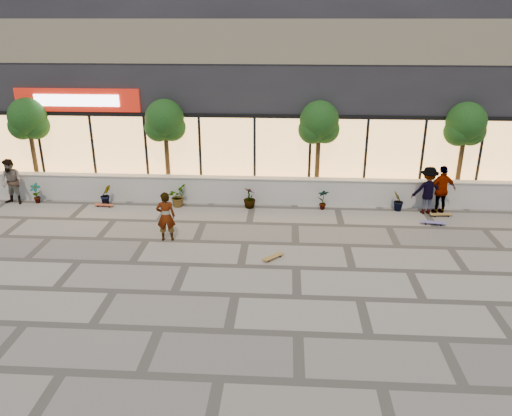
# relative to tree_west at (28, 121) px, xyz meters

# --- Properties ---
(ground) EXTENTS (80.00, 80.00, 0.00)m
(ground) POSITION_rel_tree_west_xyz_m (9.00, -7.70, -2.99)
(ground) COLOR gray
(ground) RESTS_ON ground
(planter_wall) EXTENTS (22.00, 0.42, 1.04)m
(planter_wall) POSITION_rel_tree_west_xyz_m (9.00, -0.70, -2.46)
(planter_wall) COLOR beige
(planter_wall) RESTS_ON ground
(retail_building) EXTENTS (24.00, 9.17, 8.50)m
(retail_building) POSITION_rel_tree_west_xyz_m (9.00, 4.79, 1.26)
(retail_building) COLOR #232227
(retail_building) RESTS_ON ground
(shrub_a) EXTENTS (0.43, 0.29, 0.81)m
(shrub_a) POSITION_rel_tree_west_xyz_m (0.50, -1.25, -2.58)
(shrub_a) COLOR #103310
(shrub_a) RESTS_ON ground
(shrub_b) EXTENTS (0.57, 0.57, 0.81)m
(shrub_b) POSITION_rel_tree_west_xyz_m (3.30, -1.25, -2.58)
(shrub_b) COLOR #103310
(shrub_b) RESTS_ON ground
(shrub_c) EXTENTS (0.68, 0.77, 0.81)m
(shrub_c) POSITION_rel_tree_west_xyz_m (6.10, -1.25, -2.58)
(shrub_c) COLOR #103310
(shrub_c) RESTS_ON ground
(shrub_d) EXTENTS (0.64, 0.64, 0.81)m
(shrub_d) POSITION_rel_tree_west_xyz_m (8.90, -1.25, -2.58)
(shrub_d) COLOR #103310
(shrub_d) RESTS_ON ground
(shrub_e) EXTENTS (0.46, 0.35, 0.81)m
(shrub_e) POSITION_rel_tree_west_xyz_m (11.70, -1.25, -2.58)
(shrub_e) COLOR #103310
(shrub_e) RESTS_ON ground
(shrub_f) EXTENTS (0.55, 0.57, 0.81)m
(shrub_f) POSITION_rel_tree_west_xyz_m (14.50, -1.25, -2.58)
(shrub_f) COLOR #103310
(shrub_f) RESTS_ON ground
(tree_west) EXTENTS (1.60, 1.50, 3.92)m
(tree_west) POSITION_rel_tree_west_xyz_m (0.00, 0.00, 0.00)
(tree_west) COLOR #422D17
(tree_west) RESTS_ON ground
(tree_midwest) EXTENTS (1.60, 1.50, 3.92)m
(tree_midwest) POSITION_rel_tree_west_xyz_m (5.50, 0.00, 0.00)
(tree_midwest) COLOR #422D17
(tree_midwest) RESTS_ON ground
(tree_mideast) EXTENTS (1.60, 1.50, 3.92)m
(tree_mideast) POSITION_rel_tree_west_xyz_m (11.50, 0.00, 0.00)
(tree_mideast) COLOR #422D17
(tree_mideast) RESTS_ON ground
(tree_east) EXTENTS (1.60, 1.50, 3.92)m
(tree_east) POSITION_rel_tree_west_xyz_m (17.00, 0.00, 0.00)
(tree_east) COLOR #422D17
(tree_east) RESTS_ON ground
(skater_center) EXTENTS (0.65, 0.47, 1.66)m
(skater_center) POSITION_rel_tree_west_xyz_m (6.42, -4.37, -2.16)
(skater_center) COLOR white
(skater_center) RESTS_ON ground
(skater_left) EXTENTS (0.98, 0.82, 1.80)m
(skater_left) POSITION_rel_tree_west_xyz_m (-0.31, -1.40, -2.09)
(skater_left) COLOR tan
(skater_left) RESTS_ON ground
(skater_right_near) EXTENTS (1.15, 0.69, 1.84)m
(skater_right_near) POSITION_rel_tree_west_xyz_m (16.00, -1.40, -2.07)
(skater_right_near) COLOR silver
(skater_right_near) RESTS_ON ground
(skater_right_far) EXTENTS (1.20, 0.74, 1.79)m
(skater_right_far) POSITION_rel_tree_west_xyz_m (15.50, -1.40, -2.09)
(skater_right_far) COLOR maroon
(skater_right_far) RESTS_ON ground
(skateboard_center) EXTENTS (0.67, 0.68, 0.09)m
(skateboard_center) POSITION_rel_tree_west_xyz_m (9.93, -5.54, -2.91)
(skateboard_center) COLOR olive
(skateboard_center) RESTS_ON ground
(skateboard_left) EXTENTS (0.76, 0.26, 0.09)m
(skateboard_left) POSITION_rel_tree_west_xyz_m (3.27, -1.50, -2.91)
(skateboard_left) COLOR #D24927
(skateboard_left) RESTS_ON ground
(skateboard_right_near) EXTENTS (0.82, 0.29, 0.10)m
(skateboard_right_near) POSITION_rel_tree_west_xyz_m (16.00, -1.71, -2.91)
(skateboard_right_near) COLOR olive
(skateboard_right_near) RESTS_ON ground
(skateboard_right_far) EXTENTS (0.87, 0.34, 0.10)m
(skateboard_right_far) POSITION_rel_tree_west_xyz_m (15.50, -2.52, -2.90)
(skateboard_right_far) COLOR #5F57A0
(skateboard_right_far) RESTS_ON ground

